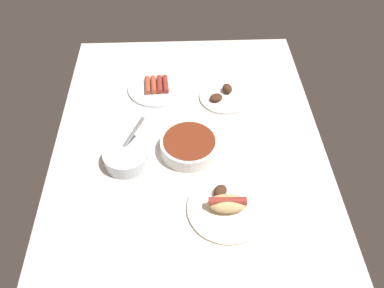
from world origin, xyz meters
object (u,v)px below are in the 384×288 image
at_px(bowl_coleslaw, 126,156).
at_px(bowl_chili, 190,145).
at_px(plate_grilled_meat, 224,96).
at_px(plate_sausages, 157,87).
at_px(plate_hotdog_assembled, 227,206).

bearing_deg(bowl_coleslaw, bowl_chili, -79.30).
height_order(plate_grilled_meat, plate_sausages, plate_grilled_meat).
height_order(bowl_chili, plate_sausages, bowl_chili).
bearing_deg(plate_hotdog_assembled, bowl_coleslaw, 58.00).
distance_m(plate_grilled_meat, bowl_coleslaw, 0.45).
height_order(bowl_coleslaw, plate_sausages, bowl_coleslaw).
distance_m(bowl_coleslaw, plate_hotdog_assembled, 0.36).
height_order(plate_grilled_meat, bowl_coleslaw, bowl_coleslaw).
xyz_separation_m(plate_hotdog_assembled, plate_sausages, (0.55, 0.21, -0.01)).
relative_size(bowl_coleslaw, bowl_chili, 0.79).
distance_m(bowl_chili, plate_sausages, 0.34).
bearing_deg(plate_grilled_meat, plate_sausages, 76.44).
distance_m(bowl_chili, plate_hotdog_assembled, 0.25).
distance_m(bowl_coleslaw, bowl_chili, 0.21).
relative_size(bowl_coleslaw, plate_sausages, 0.68).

